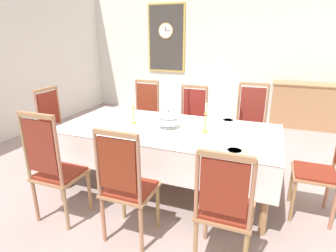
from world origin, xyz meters
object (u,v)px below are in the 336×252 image
framed_painting (166,38)px  chair_south_a (54,167)px  mounted_clock (166,31)px  candlestick_west (133,113)px  chair_head_west (58,127)px  chair_north_a (144,115)px  chair_north_c (250,125)px  chair_head_east (323,167)px  candlestick_east (205,121)px  bowl_near_right (234,151)px  chair_south_b (126,184)px  soup_tureen (168,119)px  chair_north_b (191,121)px  spoon_primary (117,110)px  bowl_far_right (228,121)px  sideboard (308,106)px  bowl_near_left (122,110)px  spoon_secondary (246,153)px  bowl_far_left (145,113)px  dining_table (168,134)px  chair_south_c (225,206)px

framed_painting → chair_south_a: bearing=-82.6°
mounted_clock → candlestick_west: bearing=-74.9°
chair_head_west → candlestick_west: size_ratio=3.42×
chair_north_a → chair_north_c: (1.66, 0.00, 0.02)m
chair_head_east → candlestick_east: 1.26m
chair_north_a → bowl_near_right: (1.64, -1.46, 0.21)m
chair_south_b → chair_north_c: (0.86, 2.01, 0.03)m
chair_head_west → soup_tureen: (1.67, -0.00, 0.30)m
framed_painting → soup_tureen: bearing=-68.2°
soup_tureen → mounted_clock: bearing=111.9°
chair_north_b → chair_head_west: chair_head_west is taller
chair_north_b → spoon_primary: size_ratio=6.19×
bowl_far_right → sideboard: bearing=66.4°
chair_north_c → candlestick_west: size_ratio=3.58×
chair_south_b → chair_north_b: 2.01m
chair_north_b → chair_north_a: bearing=-0.2°
chair_north_a → mounted_clock: bearing=-76.7°
chair_south_b → soup_tureen: 1.05m
chair_south_a → chair_north_c: bearing=50.6°
chair_head_east → bowl_near_left: bearing=79.7°
chair_head_east → spoon_secondary: 0.87m
soup_tureen → sideboard: bearing=60.6°
spoon_secondary → bowl_near_left: bearing=137.0°
candlestick_west → bowl_far_left: bearing=96.2°
mounted_clock → chair_north_c: bearing=-47.5°
chair_south_b → spoon_primary: 1.80m
candlestick_west → chair_north_b: bearing=66.0°
chair_north_c → chair_head_west: 2.72m
dining_table → chair_south_b: chair_south_b is taller
chair_north_b → mounted_clock: 3.11m
soup_tureen → spoon_primary: soup_tureen is taller
chair_north_a → chair_north_b: bearing=179.8°
bowl_far_left → spoon_primary: (-0.49, 0.06, -0.01)m
bowl_near_left → bowl_far_right: (1.50, 0.02, -0.00)m
chair_north_b → chair_head_west: size_ratio=0.97×
bowl_near_right → bowl_far_right: 0.96m
chair_head_east → chair_north_b: bearing=58.9°
dining_table → candlestick_west: (-0.45, 0.00, 0.20)m
chair_north_a → chair_head_west: size_ratio=1.00×
soup_tureen → bowl_far_left: (-0.50, 0.42, -0.09)m
chair_north_a → spoon_secondary: (1.74, -1.44, 0.20)m
chair_south_a → bowl_near_right: (1.64, 0.55, 0.20)m
soup_tureen → bowl_far_right: bearing=38.0°
bowl_near_left → spoon_primary: bearing=167.0°
framed_painting → chair_south_c: bearing=-63.4°
chair_north_b → spoon_primary: 1.13m
chair_north_c → chair_head_east: (0.80, -1.01, -0.03)m
bowl_far_left → spoon_secondary: bowl_far_left is taller
chair_north_b → chair_head_east: bearing=148.9°
chair_south_b → spoon_secondary: size_ratio=6.37×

